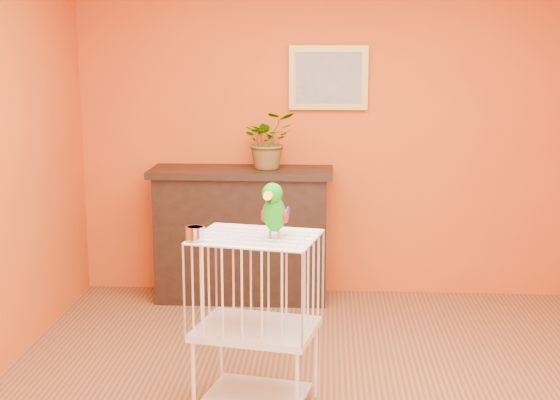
{
  "coord_description": "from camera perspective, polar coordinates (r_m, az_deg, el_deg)",
  "views": [
    {
      "loc": [
        -0.01,
        -3.97,
        1.97
      ],
      "look_at": [
        -0.25,
        0.04,
        1.19
      ],
      "focal_mm": 50.0,
      "sensor_mm": 36.0,
      "label": 1
    }
  ],
  "objects": [
    {
      "name": "room_shell",
      "position": [
        3.99,
        3.55,
        5.4
      ],
      "size": [
        4.5,
        4.5,
        4.5
      ],
      "color": "#D15213",
      "rests_on": "ground"
    },
    {
      "name": "console_cabinet",
      "position": [
        6.18,
        -2.81,
        -2.52
      ],
      "size": [
        1.42,
        0.51,
        1.06
      ],
      "color": "black",
      "rests_on": "ground"
    },
    {
      "name": "potted_plant",
      "position": [
        6.02,
        -0.84,
        3.9
      ],
      "size": [
        0.51,
        0.54,
        0.35
      ],
      "primitive_type": "imported",
      "rotation": [
        0.0,
        0.0,
        0.3
      ],
      "color": "#26722D",
      "rests_on": "console_cabinet"
    },
    {
      "name": "framed_picture",
      "position": [
        6.19,
        3.56,
        8.92
      ],
      "size": [
        0.62,
        0.04,
        0.5
      ],
      "color": "#A18439",
      "rests_on": "room_shell"
    },
    {
      "name": "birdcage",
      "position": [
        4.31,
        -1.76,
        -8.79
      ],
      "size": [
        0.72,
        0.61,
        0.98
      ],
      "rotation": [
        0.0,
        0.0,
        -0.21
      ],
      "color": "silver",
      "rests_on": "ground"
    },
    {
      "name": "feed_cup",
      "position": [
        4.09,
        -6.22,
        -2.43
      ],
      "size": [
        0.1,
        0.1,
        0.07
      ],
      "primitive_type": "cylinder",
      "color": "silver",
      "rests_on": "birdcage"
    },
    {
      "name": "parrot",
      "position": [
        4.08,
        -0.42,
        -0.73
      ],
      "size": [
        0.16,
        0.28,
        0.31
      ],
      "rotation": [
        0.0,
        0.0,
        -0.24
      ],
      "color": "#59544C",
      "rests_on": "birdcage"
    }
  ]
}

